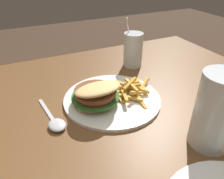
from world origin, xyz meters
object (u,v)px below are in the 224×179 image
Objects in this scene: beer_glass at (215,114)px; juice_glass at (133,51)px; spoon at (56,124)px; meal_plate_near at (105,96)px.

beer_glass is 0.45m from juice_glass.
spoon is (0.36, 0.24, -0.06)m from juice_glass.
beer_glass is 0.38m from spoon.
meal_plate_near is 0.29m from juice_glass.
beer_glass is 0.96× the size of juice_glass.
juice_glass is 1.07× the size of spoon.
beer_glass is (-0.15, 0.25, 0.06)m from meal_plate_near.
meal_plate_near is at bearing -58.40° from beer_glass.
juice_glass is at bearing -136.14° from meal_plate_near.
meal_plate_near is 0.16m from spoon.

